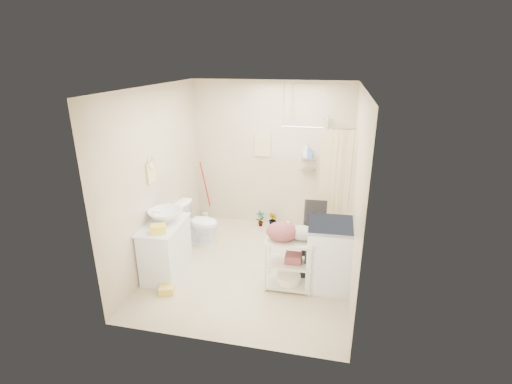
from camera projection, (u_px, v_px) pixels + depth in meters
floor at (252, 266)px, 5.56m from camera, size 3.20×3.20×0.00m
ceiling at (251, 87)px, 4.65m from camera, size 2.80×3.20×0.04m
wall_back at (271, 156)px, 6.57m from camera, size 2.80×0.04×2.60m
wall_front at (215, 237)px, 3.64m from camera, size 2.80×0.04×2.60m
wall_left at (157, 178)px, 5.38m from camera, size 0.04×3.20×2.60m
wall_right at (356, 192)px, 4.83m from camera, size 0.04×3.20×2.60m
vanity at (166, 249)px, 5.27m from camera, size 0.54×0.91×0.78m
sink at (166, 216)px, 5.19m from camera, size 0.62×0.62×0.17m
counter_basket at (158, 229)px, 4.86m from camera, size 0.24×0.22×0.11m
floor_basket at (166, 289)px, 4.90m from camera, size 0.32×0.27×0.15m
toilet at (198, 223)px, 6.17m from camera, size 0.74×0.47×0.71m
mop at (204, 190)px, 7.00m from camera, size 0.14×0.14×1.16m
potted_plant_a at (260, 219)px, 6.82m from camera, size 0.19×0.17×0.30m
potted_plant_b at (273, 220)px, 6.75m from camera, size 0.22×0.22×0.32m
hanging_towel at (263, 145)px, 6.51m from camera, size 0.28×0.03×0.42m
towel_ring at (151, 171)px, 5.14m from camera, size 0.04×0.22×0.34m
tp_holder at (165, 214)px, 5.62m from camera, size 0.08×0.12×0.14m
shower at (317, 182)px, 5.99m from camera, size 1.10×1.10×2.10m
shampoo_bottle_a at (306, 150)px, 6.34m from camera, size 0.13×0.13×0.26m
shampoo_bottle_b at (310, 153)px, 6.32m from camera, size 0.08×0.08×0.18m
washing_machine at (330, 254)px, 4.99m from camera, size 0.65×0.67×0.91m
laundry_rack at (289, 259)px, 4.92m from camera, size 0.63×0.37×0.86m
ironing_board at (313, 239)px, 5.17m from camera, size 0.33×0.22×1.14m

